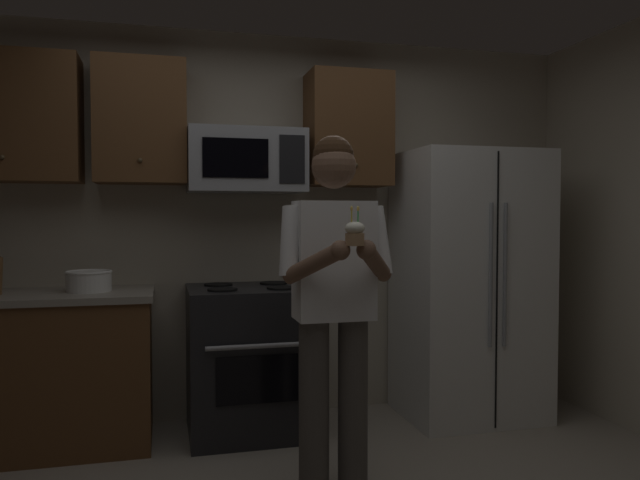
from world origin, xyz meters
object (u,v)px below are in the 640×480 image
person (334,292)px  bowl_large_white (89,280)px  refrigerator (469,284)px  cupcake (355,233)px  oven_range (250,359)px  microwave (246,161)px

person → bowl_large_white: bearing=142.2°
refrigerator → cupcake: refrigerator is taller
oven_range → person: bearing=-73.0°
refrigerator → bowl_large_white: 2.45m
refrigerator → cupcake: size_ratio=10.35×
oven_range → bowl_large_white: (-0.95, 0.02, 0.52)m
microwave → refrigerator: microwave is taller
refrigerator → bowl_large_white: (-2.45, 0.06, 0.09)m
microwave → cupcake: 1.49m
microwave → oven_range: bearing=-90.0°
microwave → refrigerator: bearing=-6.0°
bowl_large_white → oven_range: bearing=-1.1°
oven_range → refrigerator: 1.56m
refrigerator → person: 1.51m
microwave → bowl_large_white: 1.21m
oven_range → person: (0.29, -0.94, 0.53)m
oven_range → cupcake: 1.55m
refrigerator → bowl_large_white: refrigerator is taller
microwave → cupcake: size_ratio=4.26×
microwave → bowl_large_white: microwave is taller
bowl_large_white → person: size_ratio=0.15×
person → cupcake: bearing=-90.0°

